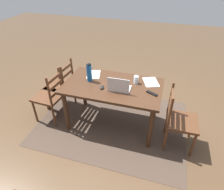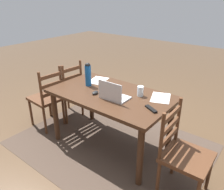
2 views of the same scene
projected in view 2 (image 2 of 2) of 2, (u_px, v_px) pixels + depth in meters
The scene contains 13 objects.
ground_plane at pixel (111, 144), 3.08m from camera, with size 14.00×14.00×0.00m, color brown.
area_rug at pixel (111, 144), 3.08m from camera, with size 2.46×1.85×0.01m, color #47382D.
dining_table at pixel (110, 101), 2.80m from camera, with size 1.49×0.86×0.76m.
chair_right_far at pixel (48, 98), 3.34m from camera, with size 0.47×0.47×0.95m.
chair_right_near at pixel (66, 91), 3.59m from camera, with size 0.47×0.47×0.95m.
chair_left_far at pixel (183, 155), 2.18m from camera, with size 0.45×0.45×0.95m.
laptop at pixel (113, 95), 2.58m from camera, with size 0.33×0.23×0.23m.
water_bottle at pixel (88, 74), 2.93m from camera, with size 0.08×0.08×0.31m.
drinking_glass at pixel (140, 91), 2.67m from camera, with size 0.07×0.07×0.12m, color silver.
computer_mouse at pixel (95, 93), 2.73m from camera, with size 0.06×0.10×0.03m, color black.
tv_remote at pixel (151, 109), 2.37m from camera, with size 0.04×0.17×0.02m, color black.
paper_stack_left at pixel (161, 98), 2.64m from camera, with size 0.21×0.30×0.00m, color white.
paper_stack_right at pixel (98, 80), 3.15m from camera, with size 0.21×0.30×0.00m, color white.
Camera 2 is at (-1.57, 1.97, 1.89)m, focal length 36.29 mm.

